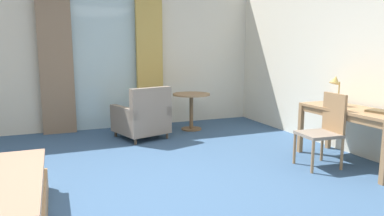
% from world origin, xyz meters
% --- Properties ---
extents(ground, '(6.94, 7.51, 0.10)m').
position_xyz_m(ground, '(0.00, 0.00, -0.05)').
color(ground, '#38567A').
extents(wall_back, '(6.54, 0.12, 2.80)m').
position_xyz_m(wall_back, '(0.00, 3.50, 1.40)').
color(wall_back, silver).
rests_on(wall_back, ground).
extents(balcony_glass_door, '(1.24, 0.02, 2.46)m').
position_xyz_m(balcony_glass_door, '(0.13, 3.42, 1.23)').
color(balcony_glass_door, silver).
rests_on(balcony_glass_door, ground).
extents(curtain_panel_left, '(0.56, 0.10, 2.47)m').
position_xyz_m(curtain_panel_left, '(-0.71, 3.32, 1.23)').
color(curtain_panel_left, '#897056').
rests_on(curtain_panel_left, ground).
extents(curtain_panel_right, '(0.50, 0.10, 2.47)m').
position_xyz_m(curtain_panel_right, '(0.97, 3.32, 1.23)').
color(curtain_panel_right, tan).
rests_on(curtain_panel_right, ground).
extents(writing_desk, '(0.62, 1.44, 0.73)m').
position_xyz_m(writing_desk, '(2.79, 0.03, 0.64)').
color(writing_desk, '#9E754C').
rests_on(writing_desk, ground).
extents(desk_chair, '(0.50, 0.46, 0.94)m').
position_xyz_m(desk_chair, '(2.38, 0.09, 0.51)').
color(desk_chair, gray).
rests_on(desk_chair, ground).
extents(desk_lamp, '(0.23, 0.15, 0.42)m').
position_xyz_m(desk_lamp, '(2.74, 0.33, 1.03)').
color(desk_lamp, tan).
rests_on(desk_lamp, writing_desk).
extents(closed_book, '(0.27, 0.32, 0.03)m').
position_xyz_m(closed_book, '(2.85, -0.30, 0.75)').
color(closed_book, brown).
rests_on(closed_book, writing_desk).
extents(armchair_by_window, '(0.93, 0.97, 0.89)m').
position_xyz_m(armchair_by_window, '(0.58, 2.39, 0.34)').
color(armchair_by_window, gray).
rests_on(armchair_by_window, ground).
extents(round_cafe_table, '(0.69, 0.69, 0.68)m').
position_xyz_m(round_cafe_table, '(1.59, 2.69, 0.51)').
color(round_cafe_table, '#9E754C').
rests_on(round_cafe_table, ground).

